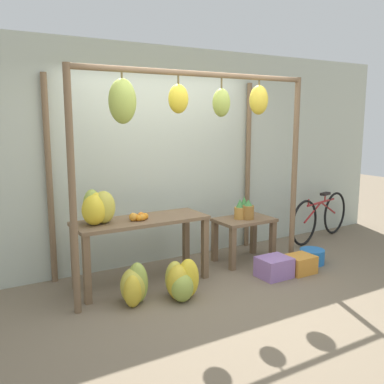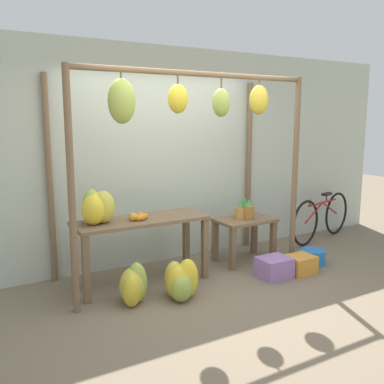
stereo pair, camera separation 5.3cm
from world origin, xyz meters
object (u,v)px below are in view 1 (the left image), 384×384
orange_pile (138,217)px  banana_pile_ground_right (181,282)px  banana_pile_ground_left (134,286)px  fruit_crate_purple (300,264)px  parked_bicycle (320,217)px  banana_pile_on_table (97,209)px  blue_bucket (312,256)px  pineapple_cluster (244,210)px  fruit_crate_white (274,267)px

orange_pile → banana_pile_ground_right: bearing=-67.2°
banana_pile_ground_left → fruit_crate_purple: bearing=-5.5°
banana_pile_ground_left → parked_bicycle: 3.57m
orange_pile → banana_pile_on_table: bearing=169.6°
blue_bucket → orange_pile: bearing=168.4°
banana_pile_ground_left → parked_bicycle: size_ratio=0.27×
blue_bucket → parked_bicycle: parked_bicycle is taller
orange_pile → pineapple_cluster: size_ratio=0.81×
pineapple_cluster → banana_pile_ground_left: 1.92m
orange_pile → banana_pile_ground_left: 0.79m
orange_pile → pineapple_cluster: pineapple_cluster is taller
orange_pile → fruit_crate_white: 1.75m
orange_pile → blue_bucket: 2.42m
banana_pile_ground_right → fruit_crate_purple: bearing=-2.7°
fruit_crate_white → fruit_crate_purple: size_ratio=1.11×
banana_pile_on_table → fruit_crate_purple: size_ratio=1.40×
banana_pile_ground_left → pineapple_cluster: bearing=15.6°
fruit_crate_purple → pineapple_cluster: bearing=115.9°
banana_pile_on_table → banana_pile_ground_left: size_ratio=1.10×
parked_bicycle → banana_pile_on_table: bearing=-176.4°
banana_pile_on_table → banana_pile_ground_left: (0.20, -0.51, -0.74)m
banana_pile_ground_right → fruit_crate_purple: 1.65m
pineapple_cluster → banana_pile_ground_left: pineapple_cluster is taller
banana_pile_on_table → banana_pile_ground_left: bearing=-68.4°
orange_pile → parked_bicycle: size_ratio=0.15×
fruit_crate_white → fruit_crate_purple: 0.38m
orange_pile → banana_pile_ground_left: size_ratio=0.54×
banana_pile_on_table → fruit_crate_purple: 2.57m
blue_bucket → fruit_crate_white: bearing=-171.1°
orange_pile → parked_bicycle: (3.24, 0.31, -0.44)m
banana_pile_on_table → banana_pile_ground_right: size_ratio=1.01×
blue_bucket → fruit_crate_purple: bearing=-156.4°
fruit_crate_purple → banana_pile_ground_right: bearing=177.3°
blue_bucket → parked_bicycle: (0.98, 0.78, 0.27)m
banana_pile_on_table → banana_pile_ground_right: (0.68, -0.64, -0.75)m
banana_pile_ground_right → blue_bucket: 2.04m
banana_pile_on_table → pineapple_cluster: (1.98, -0.01, -0.23)m
banana_pile_ground_right → fruit_crate_purple: (1.65, -0.08, -0.08)m
banana_pile_ground_left → parked_bicycle: (3.48, 0.74, 0.17)m
pineapple_cluster → blue_bucket: (0.73, -0.53, -0.61)m
blue_bucket → fruit_crate_purple: fruit_crate_purple is taller
fruit_crate_purple → orange_pile: bearing=161.4°
banana_pile_ground_right → fruit_crate_purple: size_ratio=1.39×
banana_pile_ground_right → fruit_crate_white: size_ratio=1.25×
banana_pile_ground_right → parked_bicycle: parked_bicycle is taller
banana_pile_on_table → orange_pile: size_ratio=2.03×
pineapple_cluster → banana_pile_on_table: bearing=179.7°
banana_pile_on_table → orange_pile: (0.44, -0.08, -0.13)m
banana_pile_ground_right → fruit_crate_purple: banana_pile_ground_right is taller
orange_pile → parked_bicycle: bearing=5.5°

